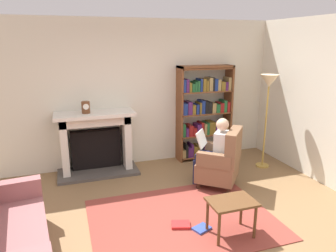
{
  "coord_description": "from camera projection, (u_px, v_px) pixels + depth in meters",
  "views": [
    {
      "loc": [
        -1.35,
        -3.16,
        2.3
      ],
      "look_at": [
        0.1,
        1.2,
        1.05
      ],
      "focal_mm": 33.51,
      "sensor_mm": 36.0,
      "label": 1
    }
  ],
  "objects": [
    {
      "name": "floor_lamp",
      "position": [
        269.0,
        89.0,
        5.58
      ],
      "size": [
        0.32,
        0.32,
        1.73
      ],
      "color": "#B7933F",
      "rests_on": "ground"
    },
    {
      "name": "bookshelf",
      "position": [
        204.0,
        114.0,
        6.18
      ],
      "size": [
        1.09,
        0.32,
        1.85
      ],
      "color": "brown",
      "rests_on": "ground"
    },
    {
      "name": "sofa_floral",
      "position": [
        5.0,
        241.0,
        3.21
      ],
      "size": [
        0.9,
        1.77,
        0.85
      ],
      "rotation": [
        0.0,
        0.0,
        1.68
      ],
      "color": "#985E5E",
      "rests_on": "ground"
    },
    {
      "name": "side_table",
      "position": [
        232.0,
        206.0,
        3.74
      ],
      "size": [
        0.56,
        0.39,
        0.47
      ],
      "color": "brown",
      "rests_on": "ground"
    },
    {
      "name": "fireplace",
      "position": [
        96.0,
        140.0,
        5.59
      ],
      "size": [
        1.4,
        0.64,
        1.12
      ],
      "color": "#4C4742",
      "rests_on": "ground"
    },
    {
      "name": "armchair_reading",
      "position": [
        222.0,
        162.0,
        5.04
      ],
      "size": [
        0.89,
        0.89,
        0.97
      ],
      "rotation": [
        0.0,
        0.0,
        4.01
      ],
      "color": "#331E14",
      "rests_on": "ground"
    },
    {
      "name": "area_rug",
      "position": [
        182.0,
        219.0,
        4.18
      ],
      "size": [
        2.4,
        1.8,
        0.01
      ],
      "primitive_type": "cube",
      "color": "brown",
      "rests_on": "ground"
    },
    {
      "name": "side_wall_right",
      "position": [
        304.0,
        97.0,
        5.51
      ],
      "size": [
        0.1,
        5.2,
        2.7
      ],
      "primitive_type": "cube",
      "color": "beige",
      "rests_on": "ground"
    },
    {
      "name": "seated_reader",
      "position": [
        215.0,
        149.0,
        5.03
      ],
      "size": [
        0.59,
        0.57,
        1.14
      ],
      "rotation": [
        0.0,
        0.0,
        4.01
      ],
      "color": "silver",
      "rests_on": "ground"
    },
    {
      "name": "scattered_books",
      "position": [
        189.0,
        226.0,
        3.97
      ],
      "size": [
        0.49,
        0.38,
        0.04
      ],
      "color": "#334CA5",
      "rests_on": "area_rug"
    },
    {
      "name": "ground",
      "position": [
        191.0,
        232.0,
        3.91
      ],
      "size": [
        14.0,
        14.0,
        0.0
      ],
      "primitive_type": "plane",
      "color": "olive"
    },
    {
      "name": "mantel_clock",
      "position": [
        86.0,
        107.0,
        5.29
      ],
      "size": [
        0.14,
        0.14,
        0.2
      ],
      "color": "brown",
      "rests_on": "fireplace"
    },
    {
      "name": "back_wall",
      "position": [
        140.0,
        93.0,
        5.89
      ],
      "size": [
        5.6,
        0.1,
        2.7
      ],
      "primitive_type": "cube",
      "color": "beige",
      "rests_on": "ground"
    }
  ]
}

